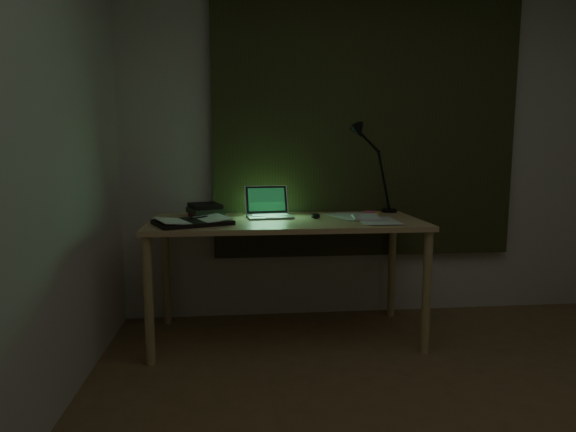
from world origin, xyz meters
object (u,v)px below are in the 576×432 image
at_px(open_textbook, 193,221).
at_px(loose_papers, 357,217).
at_px(desk, 286,279).
at_px(laptop, 270,202).
at_px(desk_lamp, 390,171).
at_px(book_stack, 205,210).

xyz_separation_m(open_textbook, loose_papers, (1.03, 0.13, -0.01)).
bearing_deg(desk, loose_papers, -1.26).
relative_size(laptop, open_textbook, 0.77).
distance_m(desk, desk_lamp, 1.07).
distance_m(open_textbook, desk_lamp, 1.44).
bearing_deg(open_textbook, loose_papers, -16.77).
relative_size(book_stack, loose_papers, 0.61).
bearing_deg(loose_papers, open_textbook, -173.04).
relative_size(desk, laptop, 5.24).
bearing_deg(book_stack, loose_papers, -10.07).
height_order(open_textbook, loose_papers, open_textbook).
height_order(laptop, book_stack, laptop).
height_order(desk, laptop, laptop).
relative_size(desk, loose_papers, 4.29).
relative_size(loose_papers, desk_lamp, 0.69).
relative_size(laptop, loose_papers, 0.82).
bearing_deg(laptop, open_textbook, -160.16).
height_order(loose_papers, desk_lamp, desk_lamp).
bearing_deg(book_stack, open_textbook, -99.89).
xyz_separation_m(laptop, book_stack, (-0.42, 0.07, -0.06)).
distance_m(desk, open_textbook, 0.72).
bearing_deg(laptop, desk_lamp, 7.09).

